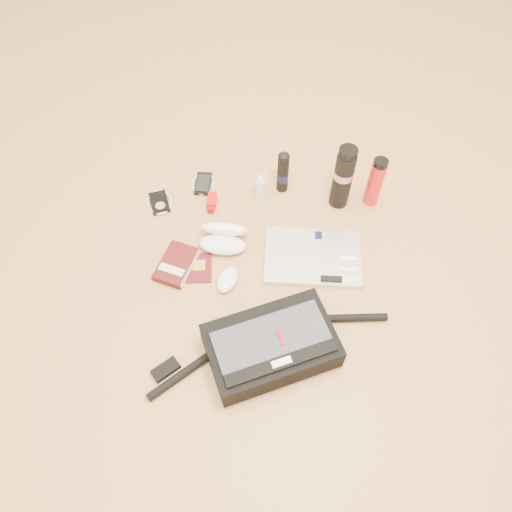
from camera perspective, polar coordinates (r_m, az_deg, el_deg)
name	(u,v)px	position (r m, az deg, el deg)	size (l,w,h in m)	color
ground	(263,289)	(1.76, 0.80, -3.76)	(4.00, 4.00, 0.00)	#B17F49
messenger_bag	(271,346)	(1.61, 1.68, -10.22)	(0.78, 0.37, 0.11)	black
laptop	(313,257)	(1.83, 6.54, -0.13)	(0.36, 0.26, 0.03)	silver
book	(177,265)	(1.82, -9.06, -0.97)	(0.16, 0.20, 0.03)	#410E0F
passport	(199,268)	(1.81, -6.53, -1.35)	(0.09, 0.13, 0.01)	#470C17
mouse	(228,280)	(1.76, -3.27, -2.71)	(0.10, 0.13, 0.04)	silver
sunglasses_case	(223,237)	(1.84, -3.75, 2.17)	(0.19, 0.17, 0.10)	white
ipod	(159,202)	(2.01, -10.99, 6.02)	(0.12, 0.13, 0.01)	black
phone	(203,184)	(2.05, -6.05, 8.23)	(0.10, 0.12, 0.01)	black
inhaler	(212,200)	(1.98, -5.06, 6.39)	(0.04, 0.12, 0.03)	#BF0C09
spray_bottle	(260,189)	(1.95, 0.50, 7.63)	(0.04, 0.04, 0.13)	#ABD1E4
aerosol_can	(283,172)	(1.96, 3.10, 9.56)	(0.06, 0.06, 0.19)	black
thermos_black	(343,177)	(1.91, 9.91, 8.86)	(0.10, 0.10, 0.28)	black
thermos_red	(375,182)	(1.96, 13.47, 8.22)	(0.08, 0.08, 0.22)	red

